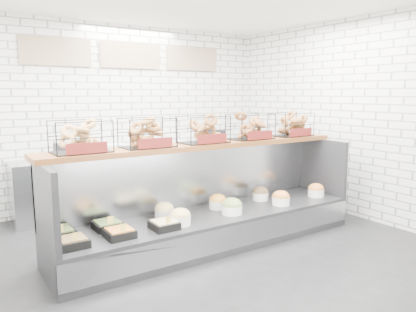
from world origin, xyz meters
TOP-DOWN VIEW (x-y plane):
  - ground at (0.00, 0.00)m, footprint 5.50×5.50m
  - room_shell at (0.00, 0.60)m, footprint 5.02×5.51m
  - display_case at (-0.01, 0.34)m, footprint 4.00×0.90m
  - bagel_shelf at (-0.00, 0.52)m, footprint 4.10×0.50m
  - prep_counter at (-0.00, 2.43)m, footprint 4.00×0.60m

SIDE VIEW (x-z plane):
  - ground at x=0.00m, z-range 0.00..0.00m
  - display_case at x=-0.01m, z-range -0.27..0.93m
  - prep_counter at x=0.00m, z-range -0.13..1.07m
  - bagel_shelf at x=0.00m, z-range 1.19..1.59m
  - room_shell at x=0.00m, z-range 0.55..3.56m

